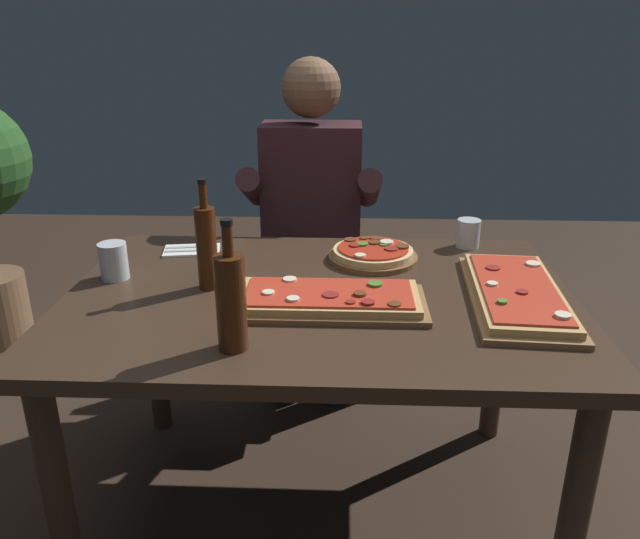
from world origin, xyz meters
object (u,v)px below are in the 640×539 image
Objects in this scene: pizza_rectangular_left at (517,293)px; tumbler_near_camera at (468,233)px; dining_table at (319,324)px; seated_diner at (311,216)px; tumbler_far_side at (114,261)px; pizza_round_far at (373,254)px; diner_chair at (313,266)px; pizza_rectangular_front at (329,299)px; wine_bottle_dark at (207,246)px; oil_bottle_amber at (231,300)px.

pizza_rectangular_left is 0.44m from tumbler_near_camera.
dining_table is 0.74m from seated_diner.
tumbler_near_camera is 0.87× the size of tumbler_far_side.
tumbler_far_side is (-0.76, -0.19, 0.03)m from pizza_round_far.
diner_chair is at bearing 90.00° from seated_diner.
seated_diner reaches higher than diner_chair.
pizza_rectangular_front is 0.37m from wine_bottle_dark.
pizza_rectangular_front is 0.51m from pizza_rectangular_left.
seated_diner reaches higher than oil_bottle_amber.
pizza_round_far is at bearing 27.51° from wine_bottle_dark.
pizza_rectangular_front is 4.75× the size of tumbler_far_side.
wine_bottle_dark reaches higher than pizza_rectangular_front.
tumbler_near_camera reaches higher than pizza_round_far.
dining_table is 0.38m from wine_bottle_dark.
pizza_rectangular_front is at bearing -18.01° from wine_bottle_dark.
diner_chair reaches higher than pizza_rectangular_front.
wine_bottle_dark reaches higher than tumbler_near_camera.
tumbler_near_camera is (0.45, 0.49, 0.03)m from pizza_rectangular_front.
pizza_rectangular_left is 1.10m from diner_chair.
oil_bottle_amber is (-0.72, -0.30, 0.10)m from pizza_rectangular_left.
wine_bottle_dark is at bearing -106.66° from diner_chair.
diner_chair is (-0.22, 0.59, -0.27)m from pizza_round_far.
diner_chair is 0.65× the size of seated_diner.
dining_table is 2.47× the size of pizza_rectangular_left.
wine_bottle_dark is (-0.31, 0.02, 0.22)m from dining_table.
oil_bottle_amber is at bearing -69.58° from wine_bottle_dark.
oil_bottle_amber is 0.35× the size of diner_chair.
diner_chair is (-0.60, 0.88, -0.27)m from pizza_rectangular_left.
pizza_round_far is (-0.37, 0.29, 0.00)m from pizza_rectangular_left.
dining_table is 4.55× the size of oil_bottle_amber.
pizza_rectangular_left is at bearing -5.39° from tumbler_far_side.
diner_chair is (0.25, 0.83, -0.38)m from wine_bottle_dark.
pizza_rectangular_front is 0.38m from pizza_round_far.
seated_diner is at bearing 94.94° from dining_table.
tumbler_far_side is at bearing 172.21° from dining_table.
wine_bottle_dark is at bearing -154.16° from tumbler_near_camera.
oil_bottle_amber is at bearing -157.35° from pizza_rectangular_left.
pizza_rectangular_front is 5.46× the size of tumbler_near_camera.
diner_chair is at bearing 110.80° from pizza_round_far.
diner_chair is at bearing 55.16° from tumbler_far_side.
wine_bottle_dark is 0.88m from tumbler_near_camera.
tumbler_far_side is at bearing 168.66° from wine_bottle_dark.
diner_chair reaches higher than tumbler_far_side.
pizza_rectangular_left is 0.65× the size of diner_chair.
dining_table is 0.15m from pizza_rectangular_front.
pizza_rectangular_left reaches higher than dining_table.
dining_table is 4.48× the size of wine_bottle_dark.
tumbler_near_camera is 0.64m from seated_diner.
wine_bottle_dark is (-0.47, -0.25, 0.10)m from pizza_round_far.
wine_bottle_dark is (-0.85, 0.05, 0.10)m from pizza_rectangular_left.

